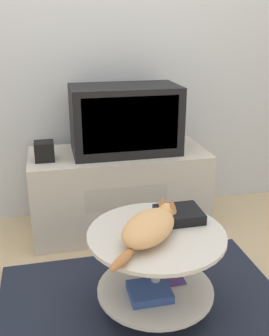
% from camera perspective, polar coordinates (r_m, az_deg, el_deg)
% --- Properties ---
extents(ground_plane, '(12.00, 12.00, 0.00)m').
position_cam_1_polar(ground_plane, '(2.05, 1.52, -19.96)').
color(ground_plane, tan).
extents(wall_back, '(8.00, 0.05, 2.60)m').
position_cam_1_polar(wall_back, '(2.74, -4.74, 19.74)').
color(wall_back, silver).
rests_on(wall_back, ground_plane).
extents(rug, '(1.41, 1.01, 0.02)m').
position_cam_1_polar(rug, '(2.04, 1.52, -19.75)').
color(rug, '#1E2333').
rests_on(rug, ground_plane).
extents(tv_stand, '(1.14, 0.50, 0.54)m').
position_cam_1_polar(tv_stand, '(2.63, -2.25, -3.29)').
color(tv_stand, beige).
rests_on(tv_stand, ground_plane).
extents(tv, '(0.67, 0.38, 0.42)m').
position_cam_1_polar(tv, '(2.49, -1.39, 7.09)').
color(tv, black).
rests_on(tv, tv_stand).
extents(speaker, '(0.12, 0.12, 0.12)m').
position_cam_1_polar(speaker, '(2.42, -12.95, 2.40)').
color(speaker, black).
rests_on(speaker, tv_stand).
extents(coffee_table, '(0.62, 0.62, 0.43)m').
position_cam_1_polar(coffee_table, '(1.86, 3.06, -13.64)').
color(coffee_table, '#B2B2B7').
rests_on(coffee_table, rug).
extents(dvd_box, '(0.21, 0.18, 0.05)m').
position_cam_1_polar(dvd_box, '(1.89, 6.43, -6.73)').
color(dvd_box, black).
rests_on(dvd_box, coffee_table).
extents(cat, '(0.40, 0.43, 0.12)m').
position_cam_1_polar(cat, '(1.71, 2.25, -8.49)').
color(cat, tan).
rests_on(cat, coffee_table).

